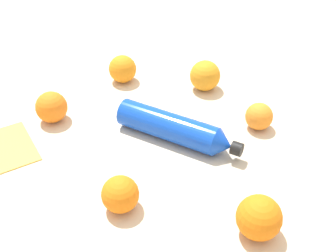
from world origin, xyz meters
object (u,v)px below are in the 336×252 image
at_px(orange_0, 259,218).
at_px(orange_4, 259,116).
at_px(orange_3, 205,76).
at_px(orange_5, 120,194).
at_px(orange_1, 51,107).
at_px(water_bottle, 176,129).
at_px(orange_2, 123,69).

xyz_separation_m(orange_0, orange_4, (-0.23, -0.22, -0.01)).
bearing_deg(orange_0, orange_4, -136.64).
distance_m(orange_3, orange_5, 0.47).
relative_size(orange_0, orange_1, 1.07).
xyz_separation_m(orange_3, orange_4, (0.01, 0.21, -0.01)).
relative_size(water_bottle, orange_5, 4.06).
xyz_separation_m(water_bottle, orange_1, (0.19, -0.24, 0.01)).
relative_size(water_bottle, orange_0, 3.57).
relative_size(orange_0, orange_3, 1.00).
distance_m(water_bottle, orange_5, 0.23).
height_order(water_bottle, orange_3, orange_3).
height_order(orange_0, orange_4, orange_0).
relative_size(water_bottle, orange_2, 3.83).
xyz_separation_m(orange_0, orange_5, (0.16, -0.20, -0.00)).
relative_size(orange_3, orange_4, 1.26).
xyz_separation_m(orange_3, orange_5, (0.41, 0.23, -0.01)).
bearing_deg(orange_5, orange_3, -150.29).
distance_m(water_bottle, orange_0, 0.30).
bearing_deg(orange_2, orange_5, 57.85).
bearing_deg(orange_0, orange_3, -119.64).
distance_m(orange_0, orange_5, 0.25).
bearing_deg(orange_0, orange_1, -74.70).
bearing_deg(orange_1, orange_2, -166.36).
bearing_deg(orange_0, water_bottle, -98.75).
height_order(water_bottle, orange_2, orange_2).
distance_m(water_bottle, orange_2, 0.30).
distance_m(orange_0, orange_2, 0.60).
distance_m(water_bottle, orange_3, 0.24).
relative_size(orange_2, orange_4, 1.17).
bearing_deg(orange_5, water_bottle, -153.97).
relative_size(water_bottle, orange_1, 3.83).
relative_size(orange_1, orange_5, 1.06).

